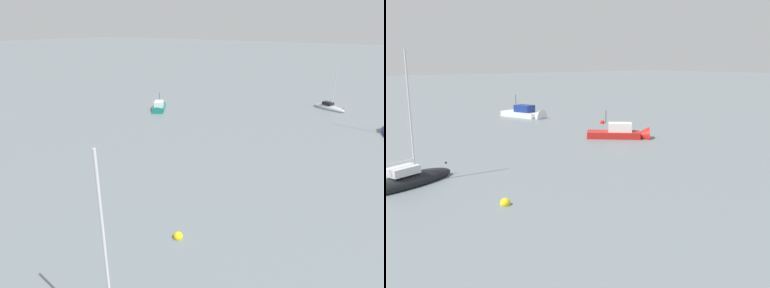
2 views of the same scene
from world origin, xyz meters
The scene contains 5 objects.
sailboat_black_near centered at (14.37, 48.45, 0.37)m, with size 4.36×7.70×10.05m.
motorboat_red_near centered at (17.32, 23.24, 0.43)m, with size 6.56×6.74×4.04m.
motorboat_white_far centered at (39.42, 22.69, 0.47)m, with size 8.25×4.46×4.43m.
mooring_buoy_near centered at (27.20, 17.53, 0.12)m, with size 0.68×0.68×0.68m.
mooring_buoy_far centered at (6.36, 44.99, 0.12)m, with size 0.67×0.67×0.67m.
Camera 2 is at (-14.91, 56.46, 8.85)m, focal length 37.37 mm.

